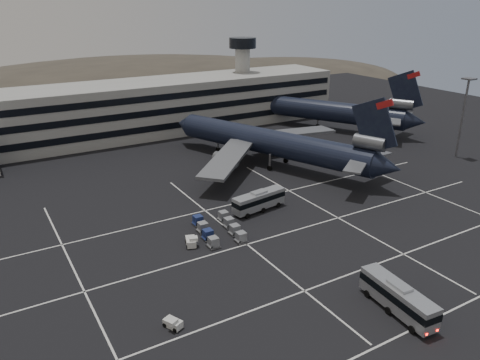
# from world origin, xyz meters

# --- Properties ---
(ground) EXTENTS (260.00, 260.00, 0.00)m
(ground) POSITION_xyz_m (0.00, 0.00, 0.00)
(ground) COLOR black
(ground) RESTS_ON ground
(lane_markings) EXTENTS (90.00, 55.62, 0.01)m
(lane_markings) POSITION_xyz_m (0.95, 0.72, 0.01)
(lane_markings) COLOR silver
(lane_markings) RESTS_ON ground
(terminal) EXTENTS (125.00, 26.00, 24.00)m
(terminal) POSITION_xyz_m (-2.95, 71.14, 6.93)
(terminal) COLOR gray
(terminal) RESTS_ON ground
(hills) EXTENTS (352.00, 180.00, 44.00)m
(hills) POSITION_xyz_m (17.99, 170.00, -12.07)
(hills) COLOR #38332B
(hills) RESTS_ON ground
(lightpole_right) EXTENTS (2.40, 2.40, 18.28)m
(lightpole_right) POSITION_xyz_m (58.00, 15.00, 11.82)
(lightpole_right) COLOR slate
(lightpole_right) RESTS_ON ground
(trijet_main) EXTENTS (44.20, 55.44, 18.08)m
(trijet_main) POSITION_xyz_m (17.60, 31.91, 5.25)
(trijet_main) COLOR black
(trijet_main) RESTS_ON ground
(trijet_far) EXTENTS (34.62, 52.84, 18.08)m
(trijet_far) POSITION_xyz_m (47.53, 51.38, 5.43)
(trijet_far) COLOR black
(trijet_far) RESTS_ON ground
(bus_near) EXTENTS (3.46, 10.90, 3.79)m
(bus_near) POSITION_xyz_m (0.73, -18.76, 2.07)
(bus_near) COLOR #92959A
(bus_near) RESTS_ON ground
(bus_far) EXTENTS (10.50, 3.86, 3.62)m
(bus_far) POSITION_xyz_m (2.11, 13.34, 1.98)
(bus_far) COLOR #92959A
(bus_far) RESTS_ON ground
(tug_a) EXTENTS (2.21, 2.82, 1.60)m
(tug_a) POSITION_xyz_m (-13.41, 7.90, 0.71)
(tug_a) COLOR silver
(tug_a) RESTS_ON ground
(tug_b) EXTENTS (2.02, 2.41, 1.34)m
(tug_b) POSITION_xyz_m (-23.02, -8.12, 0.60)
(tug_b) COLOR silver
(tug_b) RESTS_ON ground
(uld_cluster) EXTENTS (7.58, 10.72, 1.63)m
(uld_cluster) POSITION_xyz_m (-7.93, 9.37, 0.80)
(uld_cluster) COLOR #2D2D30
(uld_cluster) RESTS_ON ground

